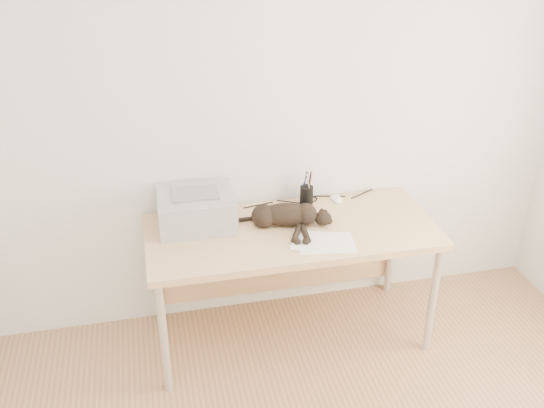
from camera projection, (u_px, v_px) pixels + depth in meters
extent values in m
plane|color=white|center=(277.00, 111.00, 3.39)|extent=(3.50, 0.00, 3.50)
cube|color=#D6AE7D|center=(292.00, 232.00, 3.35)|extent=(1.60, 0.70, 0.04)
cylinder|color=silver|center=(164.00, 339.00, 3.12)|extent=(0.04, 0.04, 0.70)
cylinder|color=silver|center=(433.00, 300.00, 3.41)|extent=(0.04, 0.04, 0.70)
cylinder|color=silver|center=(157.00, 274.00, 3.63)|extent=(0.04, 0.04, 0.70)
cylinder|color=silver|center=(391.00, 245.00, 3.92)|extent=(0.04, 0.04, 0.70)
cube|color=#D6AE7D|center=(278.00, 250.00, 3.78)|extent=(1.48, 0.02, 0.60)
cube|color=#A1A1A5|center=(196.00, 209.00, 3.34)|extent=(0.42, 0.36, 0.19)
cube|color=black|center=(196.00, 208.00, 3.33)|extent=(0.35, 0.03, 0.11)
cube|color=gray|center=(195.00, 193.00, 3.29)|extent=(0.25, 0.18, 0.01)
cube|color=white|center=(326.00, 243.00, 3.20)|extent=(0.33, 0.25, 0.00)
cube|color=white|center=(320.00, 242.00, 3.21)|extent=(0.35, 0.30, 0.00)
ellipsoid|color=black|center=(286.00, 215.00, 3.34)|extent=(0.33, 0.19, 0.13)
sphere|color=black|center=(264.00, 216.00, 3.34)|extent=(0.13, 0.13, 0.13)
ellipsoid|color=black|center=(323.00, 218.00, 3.35)|extent=(0.11, 0.10, 0.08)
cone|color=black|center=(322.00, 210.00, 3.37)|extent=(0.04, 0.05, 0.04)
cone|color=black|center=(326.00, 211.00, 3.36)|extent=(0.04, 0.05, 0.04)
cylinder|color=black|center=(297.00, 233.00, 3.26)|extent=(0.07, 0.18, 0.03)
cylinder|color=black|center=(305.00, 233.00, 3.26)|extent=(0.07, 0.18, 0.03)
cylinder|color=black|center=(241.00, 220.00, 3.40)|extent=(0.20, 0.07, 0.02)
imported|color=silver|center=(229.00, 212.00, 3.42)|extent=(0.13, 0.13, 0.09)
cylinder|color=black|center=(306.00, 195.00, 3.58)|extent=(0.08, 0.08, 0.11)
cylinder|color=#990C0C|center=(305.00, 184.00, 3.54)|extent=(0.01, 0.01, 0.15)
cylinder|color=navy|center=(308.00, 183.00, 3.56)|extent=(0.01, 0.01, 0.15)
cylinder|color=black|center=(307.00, 185.00, 3.54)|extent=(0.01, 0.01, 0.15)
cube|color=gray|center=(230.00, 212.00, 3.49)|extent=(0.07, 0.17, 0.02)
cube|color=black|center=(308.00, 213.00, 3.48)|extent=(0.08, 0.19, 0.02)
ellipsoid|color=white|center=(336.00, 197.00, 3.64)|extent=(0.07, 0.12, 0.04)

